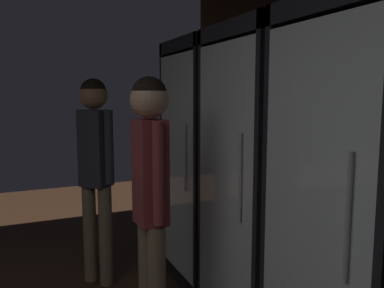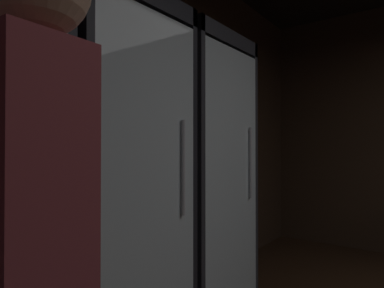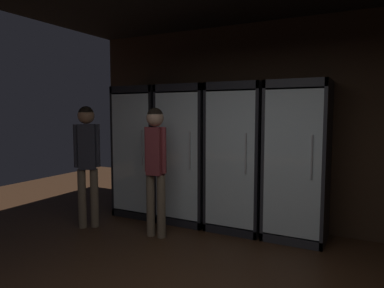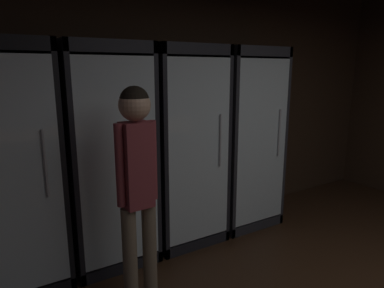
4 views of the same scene
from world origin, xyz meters
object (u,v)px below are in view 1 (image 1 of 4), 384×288
Objects in this scene: cooler_center at (369,220)px; shopper_near at (150,186)px; cooler_far_left at (215,165)px; cooler_left at (270,185)px; shopper_far at (95,158)px.

cooler_center reaches higher than shopper_near.
cooler_center is 1.14m from shopper_near.
cooler_left is at bearing 0.08° from cooler_far_left.
cooler_center is (0.78, 0.00, -0.00)m from cooler_left.
cooler_far_left is at bearing -179.92° from cooler_left.
shopper_near is (-0.03, -0.80, 0.06)m from cooler_left.
cooler_far_left is 1.00× the size of cooler_left.
cooler_left is 1.00× the size of cooler_center.
cooler_center is 1.18× the size of shopper_far.
cooler_far_left is 1.00× the size of cooler_center.
cooler_left is 1.18× the size of shopper_far.
shopper_near is 1.03m from shopper_far.
cooler_far_left is 0.97m from shopper_far.
shopper_far is at bearing -107.03° from cooler_far_left.
cooler_left is at bearing -179.86° from cooler_center.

